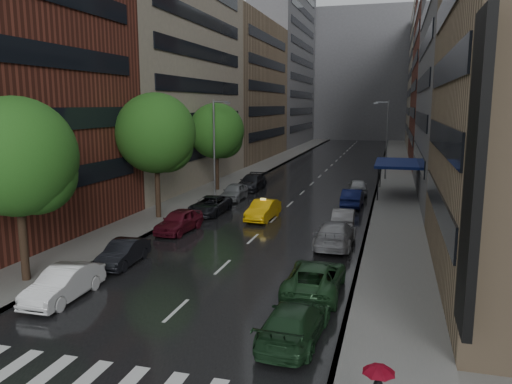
{
  "coord_description": "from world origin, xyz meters",
  "views": [
    {
      "loc": [
        8.69,
        -14.49,
        8.7
      ],
      "look_at": [
        0.0,
        16.77,
        3.0
      ],
      "focal_mm": 35.0,
      "sensor_mm": 36.0,
      "label": 1
    }
  ],
  "objects": [
    {
      "name": "buildings_left",
      "position": [
        -15.0,
        58.79,
        15.99
      ],
      "size": [
        8.0,
        108.0,
        38.0
      ],
      "color": "maroon",
      "rests_on": "ground"
    },
    {
      "name": "buildings_right",
      "position": [
        15.0,
        56.7,
        15.03
      ],
      "size": [
        8.05,
        109.1,
        36.0
      ],
      "color": "#937A5B",
      "rests_on": "ground"
    },
    {
      "name": "sidewalk_left",
      "position": [
        -9.0,
        50.0,
        0.07
      ],
      "size": [
        4.0,
        140.0,
        0.15
      ],
      "primitive_type": "cube",
      "color": "gray",
      "rests_on": "ground"
    },
    {
      "name": "tree_far",
      "position": [
        -8.6,
        32.89,
        6.08
      ],
      "size": [
        5.58,
        5.58,
        8.89
      ],
      "color": "#382619",
      "rests_on": "ground"
    },
    {
      "name": "ground",
      "position": [
        0.0,
        0.0,
        0.0
      ],
      "size": [
        220.0,
        220.0,
        0.0
      ],
      "primitive_type": "plane",
      "color": "gray",
      "rests_on": "ground"
    },
    {
      "name": "parked_cars_right",
      "position": [
        5.4,
        16.54,
        0.76
      ],
      "size": [
        2.5,
        36.89,
        1.6
      ],
      "color": "#18361D",
      "rests_on": "ground"
    },
    {
      "name": "tree_near",
      "position": [
        -8.6,
        5.18,
        6.25
      ],
      "size": [
        5.72,
        5.72,
        9.12
      ],
      "color": "#382619",
      "rests_on": "ground"
    },
    {
      "name": "building_far",
      "position": [
        0.0,
        118.0,
        16.0
      ],
      "size": [
        40.0,
        14.0,
        32.0
      ],
      "primitive_type": "cube",
      "color": "slate",
      "rests_on": "ground"
    },
    {
      "name": "street_lamp_left",
      "position": [
        -7.72,
        30.0,
        4.89
      ],
      "size": [
        1.74,
        0.22,
        9.0
      ],
      "color": "gray",
      "rests_on": "sidewalk_left"
    },
    {
      "name": "taxi",
      "position": [
        -0.78,
        21.6,
        0.75
      ],
      "size": [
        1.9,
        4.66,
        1.5
      ],
      "primitive_type": "imported",
      "rotation": [
        0.0,
        0.0,
        -0.07
      ],
      "color": "#F0AF0C",
      "rests_on": "ground"
    },
    {
      "name": "tree_mid",
      "position": [
        -8.6,
        19.65,
        6.58
      ],
      "size": [
        6.03,
        6.03,
        9.61
      ],
      "color": "#382619",
      "rests_on": "ground"
    },
    {
      "name": "road",
      "position": [
        0.0,
        50.0,
        0.01
      ],
      "size": [
        14.0,
        140.0,
        0.01
      ],
      "primitive_type": "cube",
      "color": "black",
      "rests_on": "ground"
    },
    {
      "name": "sidewalk_right",
      "position": [
        9.0,
        50.0,
        0.07
      ],
      "size": [
        4.0,
        140.0,
        0.15
      ],
      "primitive_type": "cube",
      "color": "gray",
      "rests_on": "ground"
    },
    {
      "name": "parked_cars_left",
      "position": [
        -5.4,
        21.27,
        0.75
      ],
      "size": [
        2.44,
        35.71,
        1.58
      ],
      "color": "white",
      "rests_on": "ground"
    },
    {
      "name": "awning",
      "position": [
        8.98,
        35.0,
        3.13
      ],
      "size": [
        4.0,
        8.0,
        3.12
      ],
      "color": "navy",
      "rests_on": "sidewalk_right"
    },
    {
      "name": "street_lamp_right",
      "position": [
        7.72,
        45.0,
        4.89
      ],
      "size": [
        1.74,
        0.22,
        9.0
      ],
      "color": "gray",
      "rests_on": "sidewalk_right"
    }
  ]
}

